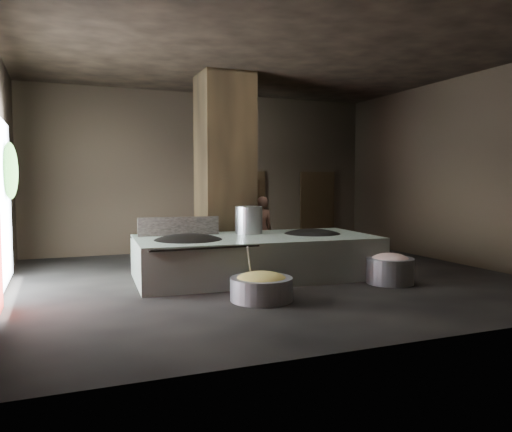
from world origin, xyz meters
name	(u,v)px	position (x,y,z in m)	size (l,w,h in m)	color
floor	(268,280)	(0.00, 0.00, -0.05)	(10.00, 9.00, 0.10)	black
ceiling	(268,54)	(0.00, 0.00, 4.55)	(10.00, 9.00, 0.10)	black
back_wall	(206,172)	(0.00, 4.55, 2.25)	(10.00, 0.10, 4.50)	black
front_wall	(417,160)	(0.00, -4.55, 2.25)	(10.00, 0.10, 4.50)	black
right_wall	(460,171)	(5.05, 0.00, 2.25)	(0.10, 9.00, 4.50)	black
pillar	(225,171)	(-0.30, 1.90, 2.25)	(1.20, 1.20, 4.50)	black
hearth_platform	(256,257)	(-0.20, 0.16, 0.43)	(4.91, 2.35, 0.85)	silver
platform_cap	(256,238)	(-0.20, 0.16, 0.82)	(4.80, 2.30, 0.03)	black
wok_left	(188,245)	(-1.65, 0.11, 0.75)	(1.55, 1.55, 0.43)	black
wok_left_rim	(188,241)	(-1.65, 0.11, 0.82)	(1.58, 1.58, 0.05)	black
wok_right	(312,238)	(1.15, 0.21, 0.75)	(1.44, 1.44, 0.41)	black
wok_right_rim	(312,235)	(1.15, 0.21, 0.82)	(1.47, 1.47, 0.05)	black
stock_pot	(249,221)	(-0.15, 0.71, 1.13)	(0.60, 0.60, 0.64)	#BABDC3
splash_guard	(179,227)	(-1.65, 0.91, 1.03)	(1.71, 0.06, 0.43)	black
cook	(261,229)	(0.69, 2.02, 0.81)	(0.59, 0.38, 1.62)	#915D49
veg_basin	(261,289)	(-0.87, -1.78, 0.19)	(1.05, 1.05, 0.39)	gray
veg_fill	(261,280)	(-0.87, -1.78, 0.35)	(0.86, 0.86, 0.27)	#97B356
ladle	(250,267)	(-1.02, -1.63, 0.55)	(0.03, 0.03, 0.83)	#BABDC3
meat_basin	(390,271)	(2.00, -1.42, 0.25)	(0.91, 0.91, 0.50)	gray
meat_fill	(390,260)	(2.00, -1.42, 0.45)	(0.76, 0.76, 0.29)	tan
doorway_near	(246,211)	(1.20, 4.45, 1.10)	(1.18, 0.08, 2.38)	black
doorway_near_glow	(243,213)	(1.05, 4.33, 1.05)	(0.81, 0.04, 1.92)	#8C6647
doorway_far	(317,210)	(3.60, 4.45, 1.10)	(1.18, 0.08, 2.38)	black
doorway_far_glow	(307,211)	(3.32, 4.58, 1.05)	(0.81, 0.04, 1.91)	#8C6647
tree_silhouette	(10,171)	(-4.85, 1.30, 2.20)	(0.28, 1.10, 1.10)	#194714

